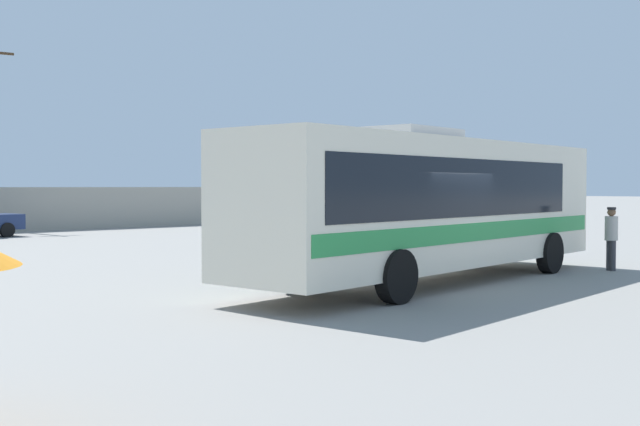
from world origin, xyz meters
The scene contains 3 objects.
ground_plane centered at (0.00, 10.00, 0.00)m, with size 300.00×300.00×0.00m, color gray.
coach_bus_cream_green centered at (0.55, 0.53, 1.87)m, with size 12.03×4.05×3.50m.
attendant_by_bus_door centered at (6.15, -0.97, 0.95)m, with size 0.44×0.44×1.67m.
Camera 1 is at (-13.41, -11.02, 2.22)m, focal length 44.21 mm.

